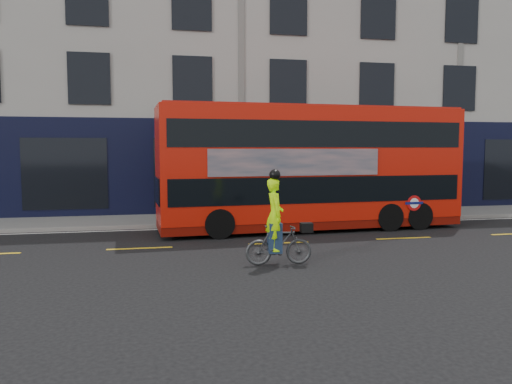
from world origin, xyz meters
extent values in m
plane|color=black|center=(0.00, 0.00, 0.00)|extent=(120.00, 120.00, 0.00)
cube|color=slate|center=(0.00, 6.50, 0.06)|extent=(60.00, 3.00, 0.12)
cube|color=gray|center=(0.00, 5.00, 0.07)|extent=(60.00, 0.12, 0.13)
cube|color=#A4A29B|center=(0.00, 13.00, 7.50)|extent=(50.00, 10.00, 15.00)
cube|color=black|center=(0.00, 7.98, 2.00)|extent=(50.00, 0.08, 4.00)
cube|color=silver|center=(0.00, 4.70, 0.00)|extent=(58.00, 0.10, 0.01)
cube|color=red|center=(1.69, 3.80, 2.28)|extent=(10.47, 2.96, 3.72)
cube|color=#640A04|center=(1.69, 3.80, 0.28)|extent=(10.46, 2.91, 0.28)
cube|color=black|center=(1.69, 3.80, 1.46)|extent=(10.06, 2.97, 0.85)
cube|color=black|center=(1.69, 3.80, 3.24)|extent=(10.06, 2.97, 0.85)
cube|color=#A5160B|center=(1.69, 3.80, 4.16)|extent=(10.25, 2.85, 0.08)
cube|color=black|center=(6.88, 4.11, 1.46)|extent=(0.16, 2.11, 0.85)
cube|color=black|center=(6.88, 4.11, 3.24)|extent=(0.16, 2.11, 0.85)
cube|color=black|center=(-3.49, 3.49, 1.46)|extent=(0.16, 2.11, 0.85)
cube|color=tan|center=(0.83, 2.54, 2.35)|extent=(5.64, 0.37, 0.85)
cylinder|color=red|center=(5.05, 2.79, 0.94)|extent=(0.53, 0.05, 0.53)
cylinder|color=white|center=(5.05, 2.79, 0.94)|extent=(0.34, 0.04, 0.34)
cube|color=#0C1459|center=(5.05, 2.78, 0.94)|extent=(0.66, 0.06, 0.08)
cylinder|color=black|center=(5.26, 4.01, 0.47)|extent=(1.08, 2.45, 0.94)
cylinder|color=black|center=(4.13, 3.94, 0.47)|extent=(1.08, 2.45, 0.94)
cylinder|color=black|center=(-1.69, 3.60, 0.47)|extent=(1.08, 2.45, 0.94)
imported|color=#3F4144|center=(-0.66, -1.18, 0.48)|extent=(1.63, 0.53, 0.97)
imported|color=#ACF804|center=(-0.77, -1.17, 1.22)|extent=(0.44, 0.65, 1.72)
cube|color=black|center=(0.01, -1.21, 0.89)|extent=(0.30, 0.24, 0.23)
cube|color=#1C2D4B|center=(-0.77, -1.17, 0.67)|extent=(0.32, 0.40, 0.72)
sphere|color=black|center=(-0.77, -1.17, 2.16)|extent=(0.27, 0.27, 0.27)
camera|label=1|loc=(-3.53, -12.60, 2.79)|focal=35.00mm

